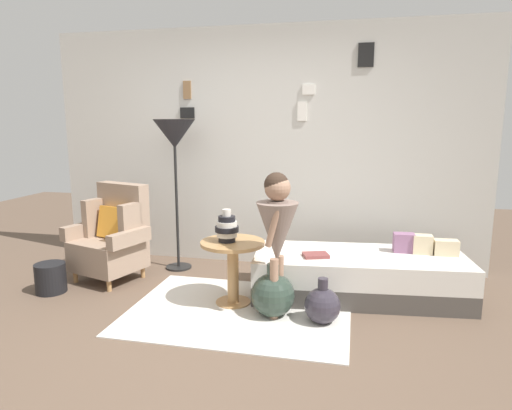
% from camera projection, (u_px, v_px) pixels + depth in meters
% --- Properties ---
extents(ground_plane, '(12.00, 12.00, 0.00)m').
position_uv_depth(ground_plane, '(209.00, 340.00, 3.31)').
color(ground_plane, brown).
extents(gallery_wall, '(4.80, 0.12, 2.60)m').
position_uv_depth(gallery_wall, '(262.00, 148.00, 4.94)').
color(gallery_wall, beige).
rests_on(gallery_wall, ground).
extents(rug, '(1.86, 1.39, 0.01)m').
position_uv_depth(rug, '(239.00, 311.00, 3.81)').
color(rug, silver).
rests_on(rug, ground).
extents(armchair, '(0.87, 0.75, 0.97)m').
position_uv_depth(armchair, '(113.00, 237.00, 4.55)').
color(armchair, tan).
rests_on(armchair, ground).
extents(daybed, '(1.97, 0.98, 0.40)m').
position_uv_depth(daybed, '(359.00, 275.00, 4.11)').
color(daybed, '#4C4742').
rests_on(daybed, ground).
extents(pillow_head, '(0.22, 0.13, 0.14)m').
position_uv_depth(pillow_head, '(446.00, 248.00, 4.04)').
color(pillow_head, beige).
rests_on(pillow_head, daybed).
extents(pillow_mid, '(0.17, 0.12, 0.17)m').
position_uv_depth(pillow_mid, '(422.00, 244.00, 4.09)').
color(pillow_mid, beige).
rests_on(pillow_mid, daybed).
extents(pillow_back, '(0.19, 0.13, 0.18)m').
position_uv_depth(pillow_back, '(404.00, 243.00, 4.13)').
color(pillow_back, gray).
rests_on(pillow_back, daybed).
extents(side_table, '(0.56, 0.56, 0.57)m').
position_uv_depth(side_table, '(232.00, 260.00, 3.90)').
color(side_table, tan).
rests_on(side_table, ground).
extents(vase_striped, '(0.21, 0.21, 0.28)m').
position_uv_depth(vase_striped, '(227.00, 228.00, 3.84)').
color(vase_striped, black).
rests_on(vase_striped, side_table).
extents(floor_lamp, '(0.44, 0.44, 1.62)m').
position_uv_depth(floor_lamp, '(175.00, 139.00, 4.69)').
color(floor_lamp, black).
rests_on(floor_lamp, ground).
extents(person_child, '(0.34, 0.34, 1.20)m').
position_uv_depth(person_child, '(277.00, 225.00, 3.56)').
color(person_child, '#A37A60').
rests_on(person_child, ground).
extents(book_on_daybed, '(0.26, 0.22, 0.03)m').
position_uv_depth(book_on_daybed, '(316.00, 255.00, 4.00)').
color(book_on_daybed, brown).
rests_on(book_on_daybed, daybed).
extents(demijohn_near, '(0.36, 0.36, 0.45)m').
position_uv_depth(demijohn_near, '(273.00, 295.00, 3.69)').
color(demijohn_near, '#2D3D33').
rests_on(demijohn_near, ground).
extents(demijohn_far, '(0.29, 0.29, 0.37)m').
position_uv_depth(demijohn_far, '(322.00, 305.00, 3.56)').
color(demijohn_far, '#332D38').
rests_on(demijohn_far, ground).
extents(magazine_basket, '(0.28, 0.28, 0.28)m').
position_uv_depth(magazine_basket, '(51.00, 278.00, 4.21)').
color(magazine_basket, black).
rests_on(magazine_basket, ground).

